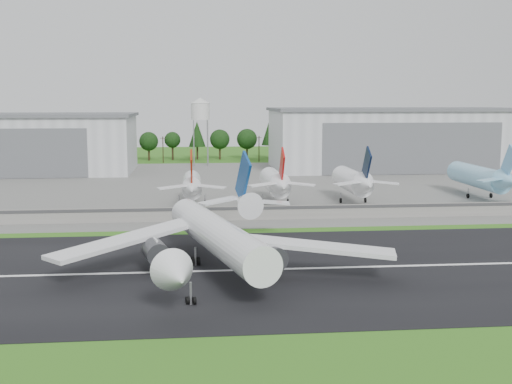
{
  "coord_description": "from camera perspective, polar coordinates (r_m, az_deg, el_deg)",
  "views": [
    {
      "loc": [
        -8.34,
        -94.38,
        28.42
      ],
      "look_at": [
        4.88,
        40.0,
        9.0
      ],
      "focal_mm": 45.0,
      "sensor_mm": 36.0,
      "label": 1
    }
  ],
  "objects": [
    {
      "name": "ground",
      "position": [
        98.92,
        -0.55,
        -8.51
      ],
      "size": [
        600.0,
        600.0,
        0.0
      ],
      "primitive_type": "plane",
      "color": "#286618",
      "rests_on": "ground"
    },
    {
      "name": "runway",
      "position": [
        108.49,
        -1.02,
        -6.98
      ],
      "size": [
        320.0,
        60.0,
        0.1
      ],
      "primitive_type": "cube",
      "color": "black",
      "rests_on": "ground"
    },
    {
      "name": "runway_centerline",
      "position": [
        108.48,
        -1.02,
        -6.95
      ],
      "size": [
        220.0,
        1.0,
        0.02
      ],
      "primitive_type": "cube",
      "color": "white",
      "rests_on": "runway"
    },
    {
      "name": "apron",
      "position": [
        216.41,
        -3.36,
        0.64
      ],
      "size": [
        320.0,
        150.0,
        0.1
      ],
      "primitive_type": "cube",
      "color": "slate",
      "rests_on": "ground"
    },
    {
      "name": "blast_fence",
      "position": [
        151.95,
        -2.38,
        -1.91
      ],
      "size": [
        240.0,
        0.61,
        3.5
      ],
      "color": "gray",
      "rests_on": "ground"
    },
    {
      "name": "hangar_west",
      "position": [
        269.55,
        -21.08,
        4.07
      ],
      "size": [
        97.0,
        44.0,
        23.2
      ],
      "color": "silver",
      "rests_on": "ground"
    },
    {
      "name": "hangar_east",
      "position": [
        272.82,
        12.22,
        4.68
      ],
      "size": [
        102.0,
        47.0,
        25.2
      ],
      "color": "silver",
      "rests_on": "ground"
    },
    {
      "name": "water_tower",
      "position": [
        279.43,
        -4.97,
        7.36
      ],
      "size": [
        8.4,
        8.4,
        29.4
      ],
      "color": "#99999E",
      "rests_on": "ground"
    },
    {
      "name": "utility_poles",
      "position": [
        295.87,
        -3.98,
        2.65
      ],
      "size": [
        230.0,
        3.0,
        12.0
      ],
      "primitive_type": null,
      "color": "black",
      "rests_on": "ground"
    },
    {
      "name": "treeline",
      "position": [
        310.8,
        -4.06,
        2.92
      ],
      "size": [
        320.0,
        16.0,
        22.0
      ],
      "primitive_type": null,
      "color": "black",
      "rests_on": "ground"
    },
    {
      "name": "main_airliner",
      "position": [
        106.65,
        -3.52,
        -4.57
      ],
      "size": [
        55.57,
        58.6,
        18.17
      ],
      "rotation": [
        0.0,
        0.0,
        3.39
      ],
      "color": "white",
      "rests_on": "runway"
    },
    {
      "name": "parked_jet_red_a",
      "position": [
        172.37,
        -5.73,
        0.63
      ],
      "size": [
        7.36,
        31.29,
        16.38
      ],
      "color": "white",
      "rests_on": "ground"
    },
    {
      "name": "parked_jet_red_b",
      "position": [
        173.82,
        1.79,
        0.85
      ],
      "size": [
        7.36,
        31.29,
        16.75
      ],
      "color": "white",
      "rests_on": "ground"
    },
    {
      "name": "parked_jet_navy",
      "position": [
        177.93,
        8.77,
        0.95
      ],
      "size": [
        7.36,
        31.29,
        16.84
      ],
      "color": "white",
      "rests_on": "ground"
    },
    {
      "name": "parked_jet_skyblue",
      "position": [
        195.79,
        19.49,
        1.25
      ],
      "size": [
        7.36,
        37.29,
        16.96
      ],
      "color": "#86C6E8",
      "rests_on": "ground"
    }
  ]
}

